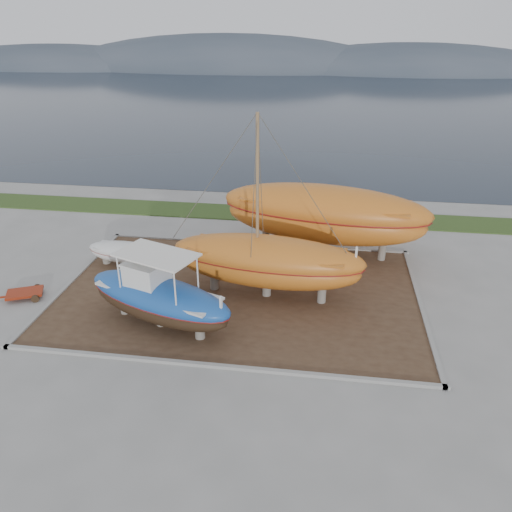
% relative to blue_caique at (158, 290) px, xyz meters
% --- Properties ---
extents(ground, '(140.00, 140.00, 0.00)m').
position_rel_blue_caique_xyz_m(ground, '(3.04, -0.54, -1.87)').
color(ground, gray).
rests_on(ground, ground).
extents(dirt_patch, '(18.00, 12.00, 0.06)m').
position_rel_blue_caique_xyz_m(dirt_patch, '(3.04, 3.46, -1.84)').
color(dirt_patch, '#422D1E').
rests_on(dirt_patch, ground).
extents(curb_frame, '(18.60, 12.60, 0.15)m').
position_rel_blue_caique_xyz_m(curb_frame, '(3.04, 3.46, -1.80)').
color(curb_frame, gray).
rests_on(curb_frame, ground).
extents(grass_strip, '(44.00, 3.00, 0.08)m').
position_rel_blue_caique_xyz_m(grass_strip, '(3.04, 14.96, -1.83)').
color(grass_strip, '#284219').
rests_on(grass_strip, ground).
extents(sea, '(260.00, 100.00, 0.04)m').
position_rel_blue_caique_xyz_m(sea, '(3.04, 69.46, -1.87)').
color(sea, black).
rests_on(sea, ground).
extents(mountain_ridge, '(200.00, 36.00, 20.00)m').
position_rel_blue_caique_xyz_m(mountain_ridge, '(3.04, 124.46, -1.87)').
color(mountain_ridge, '#333D49').
rests_on(mountain_ridge, ground).
extents(blue_caique, '(7.87, 4.83, 3.63)m').
position_rel_blue_caique_xyz_m(blue_caique, '(0.00, 0.00, 0.00)').
color(blue_caique, '#1A4EA2').
rests_on(blue_caique, dirt_patch).
extents(white_dinghy, '(4.57, 2.14, 1.33)m').
position_rel_blue_caique_xyz_m(white_dinghy, '(-3.86, 5.59, -1.15)').
color(white_dinghy, silver).
rests_on(white_dinghy, dirt_patch).
extents(orange_sailboat, '(9.94, 3.83, 9.10)m').
position_rel_blue_caique_xyz_m(orange_sailboat, '(4.48, 3.39, 2.74)').
color(orange_sailboat, '#BB631C').
rests_on(orange_sailboat, dirt_patch).
extents(orange_bare_hull, '(12.67, 5.59, 4.01)m').
position_rel_blue_caique_xyz_m(orange_bare_hull, '(7.15, 9.03, 0.19)').
color(orange_bare_hull, '#BB631C').
rests_on(orange_bare_hull, dirt_patch).
extents(red_trailer, '(2.88, 2.23, 0.36)m').
position_rel_blue_caique_xyz_m(red_trailer, '(-7.62, 1.44, -1.69)').
color(red_trailer, maroon).
rests_on(red_trailer, ground).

